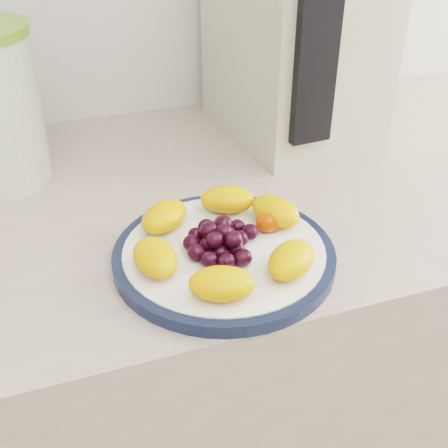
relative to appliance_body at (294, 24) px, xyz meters
name	(u,v)px	position (x,y,z in m)	size (l,w,h in m)	color
counter	(194,402)	(-0.22, -0.14, -0.62)	(3.50, 0.60, 0.90)	#AE9D90
cabinet_face	(195,413)	(-0.22, -0.14, -0.65)	(3.48, 0.58, 0.84)	#8F7452
plate_rim	(224,255)	(-0.22, -0.32, -0.17)	(0.25, 0.25, 0.01)	#141E39
plate_face	(224,255)	(-0.22, -0.32, -0.17)	(0.23, 0.23, 0.02)	white
appliance_body	(294,24)	(0.00, 0.00, 0.00)	(0.20, 0.28, 0.35)	#BCB9A3
appliance_panel	(316,49)	(-0.04, -0.15, 0.00)	(0.06, 0.02, 0.26)	black
fruit_plate	(225,235)	(-0.22, -0.31, -0.14)	(0.22, 0.22, 0.03)	orange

